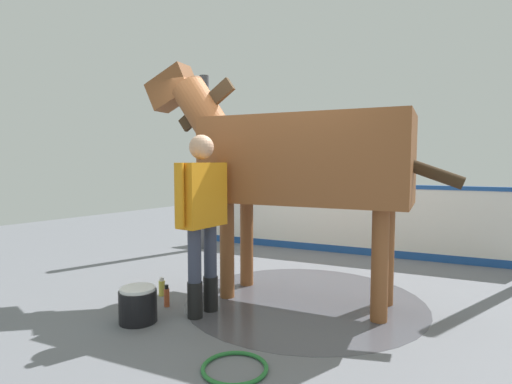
# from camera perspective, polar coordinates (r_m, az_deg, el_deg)

# --- Properties ---
(ground_plane) EXTENTS (16.00, 16.00, 0.02)m
(ground_plane) POSITION_cam_1_polar(r_m,az_deg,el_deg) (4.81, 4.16, -14.19)
(ground_plane) COLOR slate
(wet_patch) EXTENTS (2.58, 2.58, 0.00)m
(wet_patch) POSITION_cam_1_polar(r_m,az_deg,el_deg) (4.60, 6.81, -14.92)
(wet_patch) COLOR #4C4C54
(wet_patch) RESTS_ON ground
(barrier_wall) EXTENTS (4.93, 1.23, 1.15)m
(barrier_wall) POSITION_cam_1_polar(r_m,az_deg,el_deg) (6.81, 13.24, -4.05)
(barrier_wall) COLOR white
(barrier_wall) RESTS_ON ground
(roof_post_near) EXTENTS (0.16, 0.16, 2.96)m
(roof_post_near) POSITION_cam_1_polar(r_m,az_deg,el_deg) (7.01, -7.22, 4.04)
(roof_post_near) COLOR #4C4C51
(roof_post_near) RESTS_ON ground
(horse) EXTENTS (3.51, 1.37, 2.69)m
(horse) POSITION_cam_1_polar(r_m,az_deg,el_deg) (4.39, 5.36, 4.66)
(horse) COLOR brown
(horse) RESTS_ON ground
(handler) EXTENTS (0.25, 0.70, 1.77)m
(handler) POSITION_cam_1_polar(r_m,az_deg,el_deg) (3.99, -7.61, -2.61)
(handler) COLOR black
(handler) RESTS_ON ground
(wash_bucket) EXTENTS (0.35, 0.35, 0.33)m
(wash_bucket) POSITION_cam_1_polar(r_m,az_deg,el_deg) (4.12, -16.32, -15.03)
(wash_bucket) COLOR black
(wash_bucket) RESTS_ON ground
(bottle_shampoo) EXTENTS (0.07, 0.07, 0.21)m
(bottle_shampoo) POSITION_cam_1_polar(r_m,az_deg,el_deg) (4.81, -13.14, -12.97)
(bottle_shampoo) COLOR #D8CC4C
(bottle_shampoo) RESTS_ON ground
(bottle_spray) EXTENTS (0.06, 0.06, 0.23)m
(bottle_spray) POSITION_cam_1_polar(r_m,az_deg,el_deg) (4.46, -12.48, -14.21)
(bottle_spray) COLOR #CC5933
(bottle_spray) RESTS_ON ground
(hose_coil) EXTENTS (0.49, 0.49, 0.03)m
(hose_coil) POSITION_cam_1_polar(r_m,az_deg,el_deg) (3.21, -3.02, -23.53)
(hose_coil) COLOR #267233
(hose_coil) RESTS_ON ground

